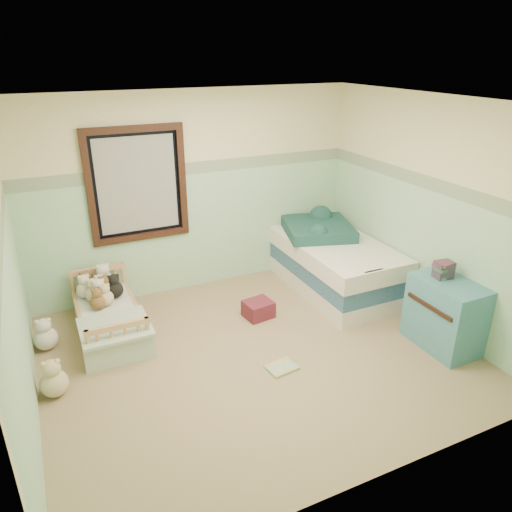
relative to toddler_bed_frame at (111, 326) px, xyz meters
name	(u,v)px	position (x,y,z in m)	size (l,w,h in m)	color
floor	(256,355)	(1.29, -1.05, -0.09)	(4.20, 3.60, 0.02)	#82694C
ceiling	(256,102)	(1.29, -1.05, 2.43)	(4.20, 3.60, 0.02)	silver
wall_back	(195,194)	(1.29, 0.75, 1.17)	(4.20, 0.04, 2.50)	beige
wall_front	(377,338)	(1.29, -2.85, 1.17)	(4.20, 0.04, 2.50)	beige
wall_left	(8,285)	(-0.81, -1.05, 1.17)	(0.04, 3.60, 2.50)	beige
wall_right	(428,212)	(3.39, -1.05, 1.17)	(0.04, 3.60, 2.50)	beige
wainscot_mint	(197,232)	(1.29, 0.74, 0.67)	(4.20, 0.01, 1.50)	#9ACBA3
border_strip	(194,168)	(1.29, 0.74, 1.49)	(4.20, 0.01, 0.15)	#42694C
window_frame	(138,185)	(0.59, 0.71, 1.37)	(1.16, 0.06, 1.36)	black
window_blinds	(137,185)	(0.59, 0.72, 1.37)	(0.92, 0.01, 1.12)	#AEAEA7
toddler_bed_frame	(111,326)	(0.00, 0.00, 0.00)	(0.64, 1.28, 0.16)	tan
toddler_mattress	(109,315)	(0.00, 0.00, 0.14)	(0.58, 1.22, 0.12)	silver
patchwork_quilt	(115,327)	(0.00, -0.40, 0.22)	(0.69, 0.64, 0.03)	#8DC3DE
plush_bed_brown	(87,286)	(-0.15, 0.50, 0.30)	(0.20, 0.20, 0.20)	brown
plush_bed_white	(104,282)	(0.05, 0.50, 0.32)	(0.23, 0.23, 0.23)	silver
plush_bed_tan	(94,294)	(-0.10, 0.28, 0.30)	(0.19, 0.19, 0.19)	beige
plush_bed_dark	(115,290)	(0.13, 0.28, 0.30)	(0.19, 0.19, 0.19)	black
plush_floor_cream	(46,339)	(-0.66, -0.03, 0.04)	(0.24, 0.24, 0.24)	silver
plush_floor_tan	(54,383)	(-0.64, -0.85, 0.04)	(0.25, 0.25, 0.25)	beige
twin_bed_frame	(331,279)	(2.84, -0.07, 0.03)	(0.98, 1.96, 0.22)	white
twin_boxspring	(332,264)	(2.84, -0.07, 0.25)	(0.98, 1.96, 0.22)	navy
twin_mattress	(333,248)	(2.84, -0.07, 0.47)	(1.02, 2.00, 0.22)	white
teal_blanket	(318,228)	(2.79, 0.23, 0.65)	(0.83, 0.88, 0.14)	#113A34
dresser	(445,314)	(3.14, -1.73, 0.29)	(0.47, 0.75, 0.75)	teal
book_stack	(444,270)	(3.14, -1.62, 0.76)	(0.18, 0.14, 0.18)	#3F2721
red_pillow	(258,309)	(1.64, -0.37, 0.02)	(0.32, 0.28, 0.20)	#9D213C
floor_book	(282,367)	(1.41, -1.39, -0.07)	(0.29, 0.22, 0.03)	gold
extra_plush_0	(106,298)	(0.00, 0.13, 0.29)	(0.18, 0.18, 0.18)	beige
extra_plush_1	(85,290)	(-0.18, 0.42, 0.30)	(0.19, 0.19, 0.19)	silver
extra_plush_2	(105,291)	(0.03, 0.30, 0.30)	(0.19, 0.19, 0.19)	brown
extra_plush_3	(98,302)	(-0.09, 0.08, 0.29)	(0.17, 0.17, 0.17)	brown
extra_plush_4	(100,295)	(-0.05, 0.21, 0.30)	(0.20, 0.20, 0.20)	silver
extra_plush_5	(100,287)	(-0.01, 0.43, 0.29)	(0.17, 0.17, 0.17)	silver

